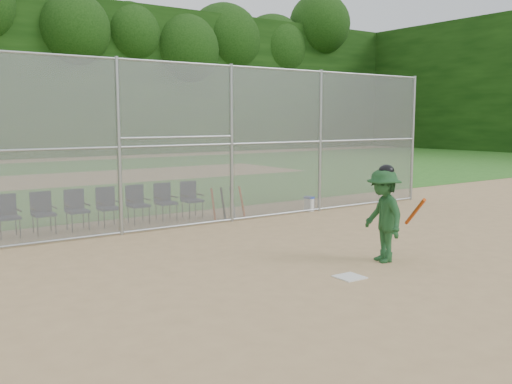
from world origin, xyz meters
TOP-DOWN VIEW (x-y plane):
  - ground at (0.00, 0.00)m, footprint 100.00×100.00m
  - grass_strip at (0.00, 18.00)m, footprint 100.00×100.00m
  - dirt_patch_far at (0.00, 18.00)m, footprint 24.00×24.00m
  - backstop_fence at (0.00, 5.00)m, footprint 16.09×0.09m
  - treeline at (0.00, 20.00)m, footprint 81.00×60.00m
  - home_plate at (-0.26, -0.58)m, footprint 0.45×0.45m
  - batter_at_plate at (1.01, -0.13)m, footprint 1.05×1.36m
  - water_cooler at (3.74, 5.14)m, footprint 0.33×0.33m
  - spare_bats at (1.16, 5.44)m, footprint 0.96×0.32m
  - chair_0 at (-4.18, 6.14)m, footprint 0.54×0.52m
  - chair_1 at (-3.41, 6.14)m, footprint 0.54×0.52m
  - chair_2 at (-2.63, 6.14)m, footprint 0.54×0.52m
  - chair_3 at (-1.86, 6.14)m, footprint 0.54×0.52m
  - chair_4 at (-1.08, 6.14)m, footprint 0.54×0.52m
  - chair_5 at (-0.30, 6.14)m, footprint 0.54×0.52m
  - chair_6 at (0.47, 6.14)m, footprint 0.54×0.52m

SIDE VIEW (x-z plane):
  - ground at x=0.00m, z-range 0.00..0.00m
  - grass_strip at x=0.00m, z-range 0.01..0.01m
  - dirt_patch_far at x=0.00m, z-range 0.01..0.01m
  - home_plate at x=-0.26m, z-range 0.00..0.02m
  - water_cooler at x=3.74m, z-range 0.00..0.42m
  - spare_bats at x=1.16m, z-range 0.00..0.84m
  - chair_0 at x=-4.18m, z-range 0.00..0.96m
  - chair_1 at x=-3.41m, z-range 0.00..0.96m
  - chair_2 at x=-2.63m, z-range 0.00..0.96m
  - chair_3 at x=-1.86m, z-range 0.00..0.96m
  - chair_4 at x=-1.08m, z-range 0.00..0.96m
  - chair_5 at x=-0.30m, z-range 0.00..0.96m
  - chair_6 at x=0.47m, z-range 0.00..0.96m
  - batter_at_plate at x=1.01m, z-range -0.03..1.78m
  - backstop_fence at x=0.00m, z-range 0.07..4.07m
  - treeline at x=0.00m, z-range 0.00..11.00m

